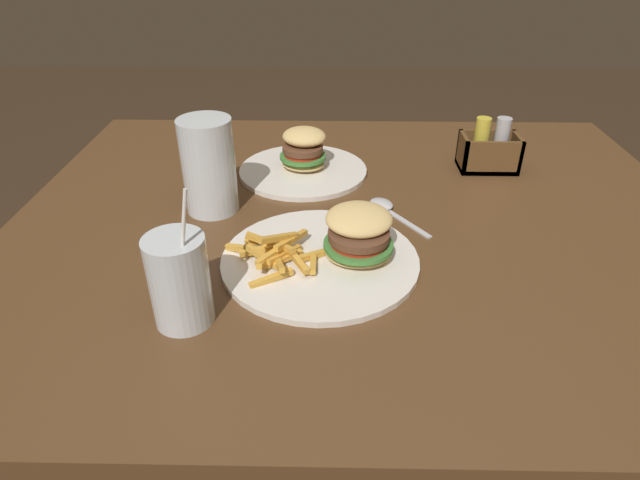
% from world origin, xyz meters
% --- Properties ---
extents(ground_plane, '(8.00, 8.00, 0.00)m').
position_xyz_m(ground_plane, '(0.00, 0.00, 0.00)').
color(ground_plane, '#382819').
extents(dining_table, '(1.26, 1.03, 0.73)m').
position_xyz_m(dining_table, '(0.00, 0.00, 0.63)').
color(dining_table, brown).
rests_on(dining_table, ground_plane).
extents(meal_plate_near, '(0.31, 0.31, 0.10)m').
position_xyz_m(meal_plate_near, '(-0.05, -0.15, 0.75)').
color(meal_plate_near, white).
rests_on(meal_plate_near, dining_table).
extents(beer_glass, '(0.10, 0.10, 0.17)m').
position_xyz_m(beer_glass, '(-0.27, 0.02, 0.81)').
color(beer_glass, silver).
rests_on(beer_glass, dining_table).
extents(juice_glass, '(0.08, 0.08, 0.20)m').
position_xyz_m(juice_glass, '(-0.25, -0.29, 0.78)').
color(juice_glass, silver).
rests_on(juice_glass, dining_table).
extents(spoon, '(0.11, 0.14, 0.01)m').
position_xyz_m(spoon, '(0.05, 0.03, 0.73)').
color(spoon, silver).
rests_on(spoon, dining_table).
extents(meal_plate_far, '(0.27, 0.27, 0.10)m').
position_xyz_m(meal_plate_far, '(-0.11, 0.19, 0.75)').
color(meal_plate_far, white).
rests_on(meal_plate_far, dining_table).
extents(condiment_caddy, '(0.12, 0.08, 0.11)m').
position_xyz_m(condiment_caddy, '(0.28, 0.22, 0.77)').
color(condiment_caddy, brown).
rests_on(condiment_caddy, dining_table).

